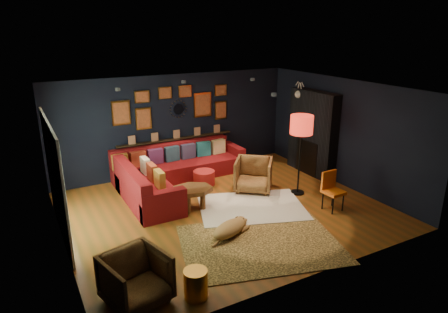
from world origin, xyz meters
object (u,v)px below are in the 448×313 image
pouf (204,178)px  floor_lamp (301,128)px  sectional (167,174)px  dog (229,226)px  armchair_right (253,173)px  gold_stool (196,284)px  armchair_left (136,277)px  orange_chair (331,187)px  coffee_table (192,192)px

pouf → floor_lamp: bearing=-40.8°
sectional → dog: 2.85m
armchair_right → gold_stool: 4.12m
sectional → armchair_left: bearing=-116.6°
orange_chair → floor_lamp: bearing=91.9°
sectional → floor_lamp: 3.40m
coffee_table → gold_stool: (-1.17, -2.72, -0.18)m
pouf → armchair_left: (-2.75, -3.49, 0.22)m
floor_lamp → dog: 2.94m
sectional → dog: bearing=-87.0°
armchair_right → dog: armchair_right is taller
gold_stool → dog: size_ratio=0.38×
armchair_left → armchair_right: bearing=21.1°
armchair_right → orange_chair: armchair_right is taller
armchair_left → coffee_table: bearing=36.2°
armchair_left → orange_chair: 4.67m
armchair_right → dog: bearing=-95.3°
gold_stool → floor_lamp: size_ratio=0.24×
orange_chair → dog: bearing=176.5°
coffee_table → armchair_right: armchair_right is taller
sectional → orange_chair: size_ratio=4.04×
coffee_table → orange_chair: (2.61, -1.42, 0.10)m
pouf → armchair_right: 1.25m
armchair_left → gold_stool: size_ratio=1.90×
coffee_table → dog: 1.42m
coffee_table → orange_chair: bearing=-28.5°
pouf → gold_stool: size_ratio=1.19×
armchair_left → gold_stool: bearing=-35.8°
armchair_left → gold_stool: (0.78, -0.30, -0.20)m
pouf → armchair_left: size_ratio=0.63×
coffee_table → sectional: bearing=90.6°
sectional → armchair_right: (1.71, -1.21, 0.11)m
dog → sectional: bearing=69.7°
pouf → sectional: bearing=155.8°
armchair_left → orange_chair: orange_chair is taller
coffee_table → orange_chair: orange_chair is taller
gold_stool → orange_chair: 4.01m
gold_stool → armchair_right: bearing=45.8°
armchair_left → orange_chair: size_ratio=1.00×
coffee_table → floor_lamp: bearing=-9.4°
armchair_left → floor_lamp: bearing=9.2°
armchair_right → gold_stool: armchair_right is taller
gold_stool → floor_lamp: (3.69, 2.30, 1.37)m
gold_stool → dog: (1.30, 1.32, -0.02)m
pouf → armchair_right: armchair_right is taller
coffee_table → armchair_left: size_ratio=1.23×
sectional → dog: size_ratio=2.90×
pouf → armchair_left: bearing=-128.2°
sectional → armchair_left: 4.32m
pouf → orange_chair: orange_chair is taller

